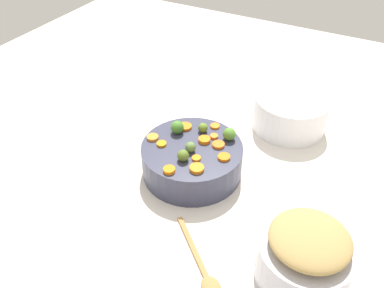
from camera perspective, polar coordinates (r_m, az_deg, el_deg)
name	(u,v)px	position (r m, az deg, el deg)	size (l,w,h in m)	color
tabletop	(193,165)	(1.30, 0.11, -2.88)	(2.40, 2.40, 0.02)	silver
serving_bowl_carrots	(192,159)	(1.22, 0.00, -2.16)	(0.30, 0.30, 0.10)	#35374B
metal_pot	(304,261)	(1.00, 15.25, -15.43)	(0.22, 0.22, 0.11)	#B4B4C1
stuffing_mound	(310,239)	(0.94, 16.05, -12.58)	(0.18, 0.18, 0.05)	tan
carrot_slice_0	(219,144)	(1.20, 3.73, -0.04)	(0.04, 0.04, 0.01)	orange
carrot_slice_1	(162,144)	(1.20, -4.24, 0.03)	(0.03, 0.03, 0.01)	orange
carrot_slice_2	(204,140)	(1.21, 1.69, 0.52)	(0.04, 0.04, 0.01)	orange
carrot_slice_3	(169,170)	(1.11, -3.18, -3.61)	(0.03, 0.03, 0.01)	orange
carrot_slice_4	(185,127)	(1.27, -0.94, 2.43)	(0.04, 0.04, 0.01)	orange
carrot_slice_5	(224,157)	(1.15, 4.45, -1.82)	(0.04, 0.04, 0.01)	orange
carrot_slice_6	(215,126)	(1.27, 3.21, 2.49)	(0.03, 0.03, 0.01)	orange
carrot_slice_7	(196,158)	(1.15, 0.61, -1.97)	(0.03, 0.03, 0.01)	orange
carrot_slice_8	(153,137)	(1.23, -5.48, 0.92)	(0.03, 0.03, 0.01)	orange
carrot_slice_9	(214,136)	(1.23, 3.07, 1.07)	(0.02, 0.02, 0.01)	orange
carrot_slice_10	(197,168)	(1.11, 0.68, -3.40)	(0.04, 0.04, 0.01)	orange
brussels_sprout_0	(229,134)	(1.21, 5.19, 1.38)	(0.04, 0.04, 0.04)	#52872F
brussels_sprout_1	(190,147)	(1.17, -0.21, -0.44)	(0.03, 0.03, 0.03)	#5C7D3E
brussels_sprout_2	(203,128)	(1.24, 1.52, 2.27)	(0.03, 0.03, 0.03)	olive
brussels_sprout_3	(183,156)	(1.14, -1.24, -1.61)	(0.03, 0.03, 0.03)	#557026
brussels_sprout_4	(178,127)	(1.24, -1.97, 2.41)	(0.04, 0.04, 0.04)	#457F2B
wooden_spoon	(203,270)	(1.02, 1.60, -17.11)	(0.19, 0.21, 0.01)	#AD7942
casserole_dish	(290,113)	(1.44, 13.45, 4.25)	(0.25, 0.25, 0.12)	white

